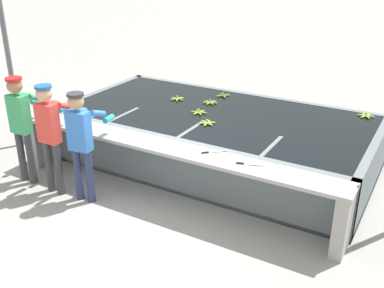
# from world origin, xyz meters

# --- Properties ---
(ground_plane) EXTENTS (80.00, 80.00, 0.00)m
(ground_plane) POSITION_xyz_m (0.00, 0.00, 0.00)
(ground_plane) COLOR #999993
(ground_plane) RESTS_ON ground
(wash_tank) EXTENTS (5.21, 2.70, 0.88)m
(wash_tank) POSITION_xyz_m (0.00, 1.79, 0.43)
(wash_tank) COLOR slate
(wash_tank) RESTS_ON ground
(work_ledge) EXTENTS (5.21, 0.45, 0.88)m
(work_ledge) POSITION_xyz_m (0.00, 0.23, 0.64)
(work_ledge) COLOR #9E9E99
(work_ledge) RESTS_ON ground
(worker_0) EXTENTS (0.41, 0.72, 1.70)m
(worker_0) POSITION_xyz_m (-2.22, -0.33, 1.04)
(worker_0) COLOR #38383D
(worker_0) RESTS_ON ground
(worker_1) EXTENTS (0.41, 0.72, 1.68)m
(worker_1) POSITION_xyz_m (-1.58, -0.37, 1.02)
(worker_1) COLOR #38383D
(worker_1) RESTS_ON ground
(worker_2) EXTENTS (0.46, 0.73, 1.64)m
(worker_2) POSITION_xyz_m (-1.04, -0.32, 1.00)
(worker_2) COLOR navy
(worker_2) RESTS_ON ground
(banana_bunch_floating_0) EXTENTS (0.28, 0.26, 0.08)m
(banana_bunch_floating_0) POSITION_xyz_m (-0.95, 2.10, 0.90)
(banana_bunch_floating_0) COLOR #7FAD33
(banana_bunch_floating_0) RESTS_ON wash_tank
(banana_bunch_floating_1) EXTENTS (0.22, 0.22, 0.08)m
(banana_bunch_floating_1) POSITION_xyz_m (-0.31, 2.69, 0.90)
(banana_bunch_floating_1) COLOR #75A333
(banana_bunch_floating_1) RESTS_ON wash_tank
(banana_bunch_floating_2) EXTENTS (0.28, 0.28, 0.08)m
(banana_bunch_floating_2) POSITION_xyz_m (-0.25, 1.65, 0.90)
(banana_bunch_floating_2) COLOR #7FAD33
(banana_bunch_floating_2) RESTS_ON wash_tank
(banana_bunch_floating_3) EXTENTS (0.28, 0.27, 0.08)m
(banana_bunch_floating_3) POSITION_xyz_m (-0.33, 2.21, 0.90)
(banana_bunch_floating_3) COLOR #75A333
(banana_bunch_floating_3) RESTS_ON wash_tank
(banana_bunch_floating_4) EXTENTS (0.27, 0.28, 0.08)m
(banana_bunch_floating_4) POSITION_xyz_m (0.11, 1.28, 0.90)
(banana_bunch_floating_4) COLOR #93BC3D
(banana_bunch_floating_4) RESTS_ON wash_tank
(banana_bunch_floating_5) EXTENTS (0.28, 0.27, 0.08)m
(banana_bunch_floating_5) POSITION_xyz_m (2.22, 2.87, 0.90)
(banana_bunch_floating_5) COLOR #9EC642
(banana_bunch_floating_5) RESTS_ON wash_tank
(knife_0) EXTENTS (0.34, 0.13, 0.02)m
(knife_0) POSITION_xyz_m (1.22, 0.24, 0.89)
(knife_0) COLOR silver
(knife_0) RESTS_ON work_ledge
(knife_1) EXTENTS (0.27, 0.26, 0.02)m
(knife_1) POSITION_xyz_m (0.66, 0.33, 0.89)
(knife_1) COLOR silver
(knife_1) RESTS_ON work_ledge
(support_post_left) EXTENTS (0.09, 0.09, 3.20)m
(support_post_left) POSITION_xyz_m (-3.48, 0.59, 1.60)
(support_post_left) COLOR slate
(support_post_left) RESTS_ON ground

